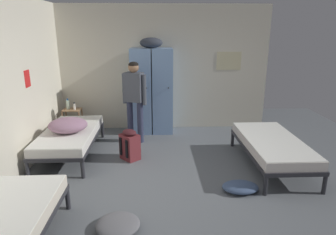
{
  "coord_description": "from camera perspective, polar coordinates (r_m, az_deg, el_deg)",
  "views": [
    {
      "loc": [
        -0.19,
        -4.07,
        2.23
      ],
      "look_at": [
        0.0,
        0.27,
        0.95
      ],
      "focal_mm": 32.03,
      "sensor_mm": 36.0,
      "label": 1
    }
  ],
  "objects": [
    {
      "name": "locker_bank",
      "position": [
        6.59,
        -3.09,
        5.37
      ],
      "size": [
        0.9,
        0.55,
        2.07
      ],
      "color": "#7A9ECC",
      "rests_on": "ground_plane"
    },
    {
      "name": "bed_right",
      "position": [
        5.3,
        19.18,
        -4.94
      ],
      "size": [
        0.9,
        1.9,
        0.49
      ],
      "color": "#28282D",
      "rests_on": "ground_plane"
    },
    {
      "name": "person_traveler",
      "position": [
        5.99,
        -6.42,
        4.34
      ],
      "size": [
        0.48,
        0.33,
        1.63
      ],
      "color": "#2D334C",
      "rests_on": "ground_plane"
    },
    {
      "name": "clothes_pile_grey",
      "position": [
        3.72,
        -9.52,
        -19.46
      ],
      "size": [
        0.52,
        0.5,
        0.12
      ],
      "color": "slate",
      "rests_on": "ground_plane"
    },
    {
      "name": "lotion_bottle",
      "position": [
        6.73,
        -17.39,
        2.02
      ],
      "size": [
        0.05,
        0.05,
        0.16
      ],
      "color": "white",
      "rests_on": "shelf_unit"
    },
    {
      "name": "bed_left_rear",
      "position": [
        5.73,
        -18.16,
        -3.25
      ],
      "size": [
        0.9,
        1.9,
        0.49
      ],
      "color": "#28282D",
      "rests_on": "ground_plane"
    },
    {
      "name": "backpack_maroon",
      "position": [
        5.37,
        -7.19,
        -5.24
      ],
      "size": [
        0.42,
        0.42,
        0.55
      ],
      "color": "maroon",
      "rests_on": "ground_plane"
    },
    {
      "name": "bedding_heap",
      "position": [
        5.55,
        -18.5,
        -1.37
      ],
      "size": [
        0.67,
        0.6,
        0.25
      ],
      "color": "gray",
      "rests_on": "bed_left_rear"
    },
    {
      "name": "room_backdrop",
      "position": [
        5.51,
        -13.51,
        7.11
      ],
      "size": [
        4.72,
        5.41,
        2.76
      ],
      "color": "beige",
      "rests_on": "ground_plane"
    },
    {
      "name": "water_bottle",
      "position": [
        6.82,
        -18.51,
        2.38
      ],
      "size": [
        0.07,
        0.07,
        0.23
      ],
      "color": "silver",
      "rests_on": "shelf_unit"
    },
    {
      "name": "ground_plane",
      "position": [
        4.65,
        0.14,
        -12.26
      ],
      "size": [
        8.56,
        8.56,
        0.0
      ],
      "primitive_type": "plane",
      "color": "slate"
    },
    {
      "name": "shelf_unit",
      "position": [
        6.86,
        -17.66,
        -0.31
      ],
      "size": [
        0.38,
        0.3,
        0.57
      ],
      "color": "#99704C",
      "rests_on": "ground_plane"
    },
    {
      "name": "clothes_pile_denim",
      "position": [
        4.52,
        13.59,
        -12.74
      ],
      "size": [
        0.52,
        0.37,
        0.13
      ],
      "color": "#42567A",
      "rests_on": "ground_plane"
    }
  ]
}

